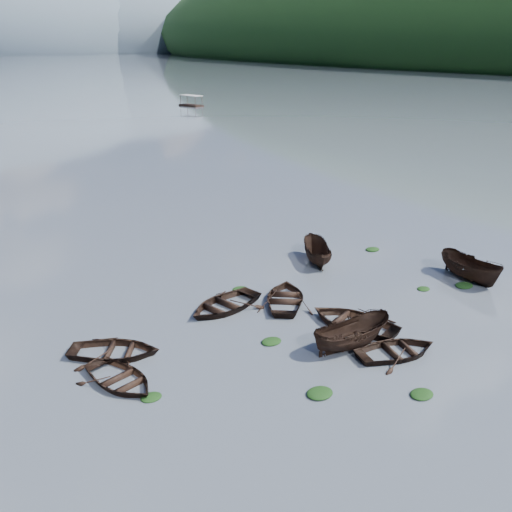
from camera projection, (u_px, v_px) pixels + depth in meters
ground_plane at (407, 382)px, 24.56m from camera, size 2400.00×2400.00×0.00m
haze_mtn_d at (121, 51)px, 894.60m from camera, size 520.00×520.00×220.00m
rowboat_0 at (120, 383)px, 24.45m from camera, size 3.71×4.51×0.81m
rowboat_1 at (286, 302)px, 32.06m from camera, size 5.18×5.41×0.91m
rowboat_2 at (350, 347)px, 27.33m from camera, size 4.41×1.84×1.67m
rowboat_3 at (353, 326)px, 29.36m from camera, size 4.79×5.59×0.98m
rowboat_4 at (397, 355)px, 26.67m from camera, size 4.59×3.74×0.83m
rowboat_5 at (469, 280)px, 35.09m from camera, size 2.20×4.76×1.78m
rowboat_6 at (115, 355)px, 26.63m from camera, size 5.22×4.89×0.88m
rowboat_7 at (224, 309)px, 31.28m from camera, size 5.24×4.28×0.95m
rowboat_8 at (316, 262)px, 37.88m from camera, size 3.32×4.45×1.62m
weed_clump_0 at (320, 395)px, 23.67m from camera, size 1.17×0.96×0.26m
weed_clump_1 at (271, 342)px, 27.77m from camera, size 1.03×0.83×0.23m
weed_clump_2 at (422, 395)px, 23.62m from camera, size 1.06×0.84×0.23m
weed_clump_3 at (423, 289)px, 33.72m from camera, size 0.81×0.68×0.18m
weed_clump_4 at (464, 286)px, 34.14m from camera, size 1.16×0.92×0.24m
weed_clump_5 at (151, 398)px, 23.44m from camera, size 0.90×0.73×0.19m
weed_clump_6 at (240, 290)px, 33.67m from camera, size 0.95×0.79×0.20m
weed_clump_7 at (372, 250)px, 40.06m from camera, size 1.05×0.84×0.23m
pontoon_right at (191, 106)px, 129.33m from camera, size 3.79×6.41×2.30m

